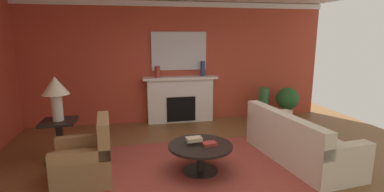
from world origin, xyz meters
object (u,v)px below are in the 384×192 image
(sofa, at_px, (297,143))
(vase_tall_corner, at_px, (263,104))
(side_table, at_px, (60,137))
(vase_mantel_left, at_px, (157,72))
(potted_plant, at_px, (287,101))
(vase_mantel_right, at_px, (203,69))
(mantel_mirror, at_px, (179,51))
(coffee_table, at_px, (200,152))
(fireplace, at_px, (180,100))
(armchair_near_window, at_px, (86,162))
(table_lamp, at_px, (55,90))

(sofa, relative_size, vase_tall_corner, 2.63)
(side_table, height_order, vase_mantel_left, vase_mantel_left)
(potted_plant, bearing_deg, vase_tall_corner, 172.21)
(vase_tall_corner, xyz_separation_m, vase_mantel_left, (-2.61, 0.25, 0.85))
(vase_tall_corner, relative_size, vase_mantel_right, 2.26)
(vase_tall_corner, bearing_deg, sofa, -101.33)
(sofa, height_order, vase_mantel_left, vase_mantel_left)
(mantel_mirror, relative_size, sofa, 0.61)
(vase_mantel_right, bearing_deg, vase_tall_corner, -9.38)
(coffee_table, height_order, vase_mantel_left, vase_mantel_left)
(side_table, relative_size, vase_mantel_right, 1.90)
(fireplace, bearing_deg, vase_mantel_left, -174.89)
(coffee_table, xyz_separation_m, vase_mantel_right, (0.69, 2.74, 0.98))
(armchair_near_window, bearing_deg, table_lamp, 120.69)
(armchair_near_window, bearing_deg, sofa, 1.13)
(mantel_mirror, distance_m, vase_mantel_right, 0.71)
(fireplace, height_order, vase_mantel_left, vase_mantel_left)
(table_lamp, distance_m, vase_tall_corner, 4.78)
(vase_tall_corner, bearing_deg, vase_mantel_left, 174.53)
(armchair_near_window, height_order, vase_tall_corner, armchair_near_window)
(fireplace, height_order, coffee_table, fireplace)
(coffee_table, height_order, table_lamp, table_lamp)
(sofa, xyz_separation_m, vase_mantel_right, (-1.04, 2.63, 1.02))
(armchair_near_window, xyz_separation_m, table_lamp, (-0.54, 0.91, 0.92))
(mantel_mirror, distance_m, vase_tall_corner, 2.49)
(fireplace, relative_size, side_table, 2.57)
(armchair_near_window, relative_size, table_lamp, 1.27)
(armchair_near_window, relative_size, coffee_table, 0.95)
(table_lamp, xyz_separation_m, vase_mantel_left, (1.84, 1.79, 0.04))
(fireplace, height_order, sofa, fireplace)
(coffee_table, bearing_deg, potted_plant, 40.61)
(mantel_mirror, height_order, side_table, mantel_mirror)
(fireplace, height_order, potted_plant, fireplace)
(table_lamp, bearing_deg, armchair_near_window, -59.31)
(sofa, distance_m, side_table, 4.07)
(table_lamp, height_order, potted_plant, table_lamp)
(vase_mantel_right, bearing_deg, mantel_mirror, 162.82)
(vase_mantel_left, bearing_deg, vase_mantel_right, 0.00)
(side_table, xyz_separation_m, potted_plant, (5.05, 1.46, 0.09))
(potted_plant, bearing_deg, fireplace, 171.85)
(fireplace, height_order, table_lamp, table_lamp)
(armchair_near_window, bearing_deg, potted_plant, 27.69)
(coffee_table, bearing_deg, vase_mantel_right, 75.79)
(sofa, bearing_deg, vase_mantel_right, 111.46)
(fireplace, relative_size, vase_mantel_right, 4.90)
(armchair_near_window, bearing_deg, vase_tall_corner, 32.05)
(sofa, xyz_separation_m, side_table, (-3.98, 0.84, 0.10))
(vase_tall_corner, bearing_deg, vase_mantel_right, 170.62)
(side_table, bearing_deg, vase_tall_corner, 19.12)
(side_table, bearing_deg, vase_mantel_right, 31.38)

